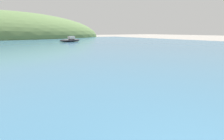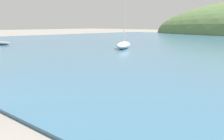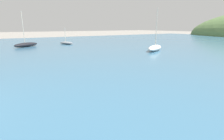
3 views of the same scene
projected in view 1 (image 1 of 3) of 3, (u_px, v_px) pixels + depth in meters
name	position (u px, v px, depth m)	size (l,w,h in m)	color
water	(15.00, 46.00, 27.20)	(80.00, 60.00, 0.10)	#386684
far_hillside	(1.00, 38.00, 57.72)	(69.06, 37.98, 17.69)	#567542
boat_mid_harbor	(70.00, 40.00, 36.41)	(4.93, 2.23, 1.21)	black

